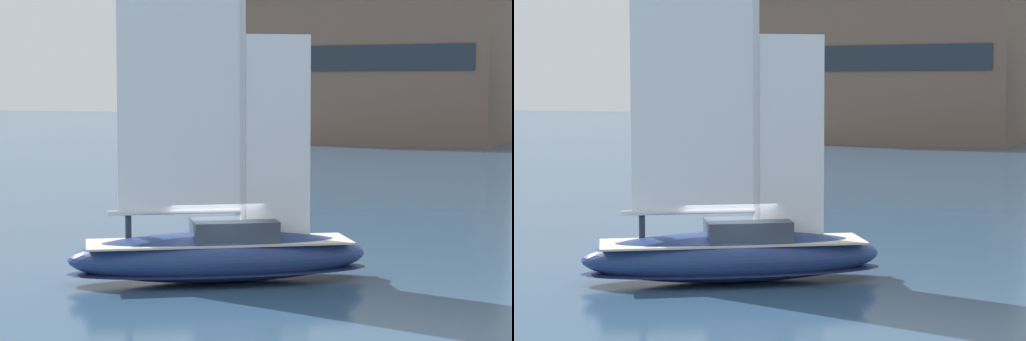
{
  "view_description": "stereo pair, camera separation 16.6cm",
  "coord_description": "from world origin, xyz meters",
  "views": [
    {
      "loc": [
        13.53,
        -28.65,
        6.2
      ],
      "look_at": [
        0.0,
        3.0,
        3.36
      ],
      "focal_mm": 70.0,
      "sensor_mm": 36.0,
      "label": 1
    },
    {
      "loc": [
        13.69,
        -28.59,
        6.2
      ],
      "look_at": [
        0.0,
        3.0,
        3.36
      ],
      "focal_mm": 70.0,
      "sensor_mm": 36.0,
      "label": 2
    }
  ],
  "objects": [
    {
      "name": "sailboat_main",
      "position": [
        0.01,
        0.01,
        1.06
      ],
      "size": [
        9.62,
        7.54,
        13.32
      ],
      "color": "navy",
      "rests_on": "ground"
    },
    {
      "name": "waterfront_building",
      "position": [
        -18.85,
        83.25,
        8.98
      ],
      "size": [
        29.47,
        18.84,
        17.88
      ],
      "color": "brown",
      "rests_on": "ground"
    },
    {
      "name": "sailboat_moored_far_slip",
      "position": [
        -28.19,
        52.02,
        0.74
      ],
      "size": [
        5.8,
        7.98,
        10.87
      ],
      "color": "#232328",
      "rests_on": "ground"
    },
    {
      "name": "ground_plane",
      "position": [
        0.0,
        0.0,
        0.0
      ],
      "size": [
        400.0,
        400.0,
        0.0
      ],
      "primitive_type": "plane",
      "color": "#2D4C6B"
    }
  ]
}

